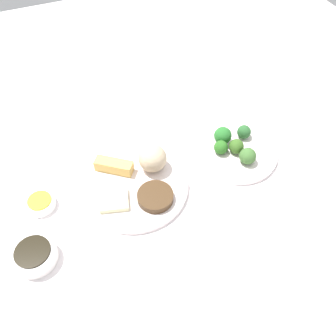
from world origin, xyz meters
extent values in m
cube|color=white|center=(0.00, 0.00, 0.01)|extent=(2.20, 2.20, 0.02)
cylinder|color=white|center=(-0.02, -0.01, 0.03)|extent=(0.27, 0.27, 0.02)
sphere|color=tan|center=(-0.06, 0.05, 0.07)|extent=(0.07, 0.07, 0.07)
cube|color=gold|center=(-0.09, -0.04, 0.05)|extent=(0.08, 0.10, 0.03)
cube|color=beige|center=(0.01, -0.07, 0.04)|extent=(0.08, 0.08, 0.01)
cylinder|color=#3F2A16|center=(0.04, 0.02, 0.05)|extent=(0.09, 0.09, 0.02)
cylinder|color=white|center=(-0.03, 0.29, 0.03)|extent=(0.22, 0.22, 0.01)
sphere|color=#345B1F|center=(-0.02, 0.28, 0.05)|extent=(0.04, 0.04, 0.04)
sphere|color=#275F1D|center=(-0.04, 0.24, 0.05)|extent=(0.04, 0.04, 0.04)
sphere|color=#275729|center=(-0.06, 0.33, 0.05)|extent=(0.04, 0.04, 0.04)
sphere|color=#3A632C|center=(0.02, 0.29, 0.06)|extent=(0.04, 0.04, 0.04)
sphere|color=#236425|center=(-0.07, 0.26, 0.06)|extent=(0.05, 0.05, 0.05)
cylinder|color=white|center=(0.08, -0.27, 0.04)|extent=(0.09, 0.09, 0.04)
cylinder|color=black|center=(0.08, -0.27, 0.06)|extent=(0.08, 0.08, 0.00)
cylinder|color=white|center=(-0.06, -0.23, 0.03)|extent=(0.07, 0.07, 0.02)
cylinder|color=yellow|center=(-0.06, -0.23, 0.04)|extent=(0.06, 0.06, 0.00)
camera|label=1|loc=(0.48, -0.13, 0.72)|focal=36.99mm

